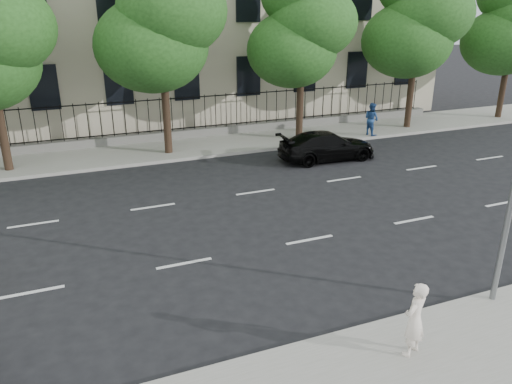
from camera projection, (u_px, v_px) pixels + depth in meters
ground at (353, 278)px, 13.37m from camera, size 120.00×120.00×0.00m
near_sidewalk at (463, 372)px, 9.88m from camera, size 60.00×4.00×0.15m
far_sidewalk at (204, 145)px, 25.46m from camera, size 60.00×4.00×0.15m
lane_markings at (279, 213)px, 17.48m from camera, size 49.60×4.62×0.01m
iron_fence at (195, 127)px, 26.73m from camera, size 30.00×0.50×2.20m
street_light at (512, 90)px, 10.88m from camera, size 0.25×3.32×8.05m
tree_c at (160, 15)px, 21.96m from camera, size 5.89×5.50×9.80m
tree_d at (302, 26)px, 24.62m from camera, size 5.34×4.94×8.84m
tree_e at (417, 16)px, 26.95m from camera, size 5.71×5.31×9.46m
black_sedan at (327, 146)px, 23.18m from camera, size 4.69×2.07×1.34m
woman_near at (415, 319)px, 10.02m from camera, size 0.71×0.60×1.64m
pedestrian_far at (371, 119)px, 26.88m from camera, size 0.82×0.97×1.75m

